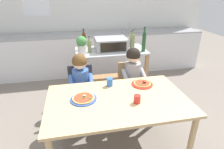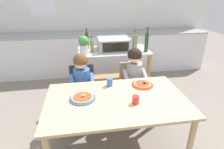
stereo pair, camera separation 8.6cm
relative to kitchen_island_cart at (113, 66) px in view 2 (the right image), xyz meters
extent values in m
plane|color=slate|center=(-0.18, -0.15, -0.59)|extent=(11.28, 11.28, 0.00)
cube|color=white|center=(-0.18, 1.61, 0.76)|extent=(5.58, 0.12, 2.70)
cube|color=silver|center=(-0.18, 1.20, -0.15)|extent=(5.02, 0.60, 0.87)
cube|color=#9E9EA3|center=(-0.18, 1.20, 0.29)|extent=(5.02, 0.60, 0.03)
cube|color=gray|center=(0.70, 1.20, 0.31)|extent=(0.40, 0.33, 0.02)
cylinder|color=#B7BABF|center=(0.70, 1.32, 0.41)|extent=(0.02, 0.02, 0.20)
cube|color=#B7BABF|center=(0.00, 0.00, 0.27)|extent=(1.16, 0.61, 0.02)
cube|color=#AD7F51|center=(0.00, 0.00, -0.28)|extent=(1.06, 0.56, 0.02)
cube|color=#AD7F51|center=(-0.54, -0.26, -0.16)|extent=(0.05, 0.05, 0.85)
cube|color=#AD7F51|center=(0.54, -0.26, -0.16)|extent=(0.05, 0.05, 0.85)
cube|color=#AD7F51|center=(-0.54, 0.26, -0.16)|extent=(0.05, 0.05, 0.85)
cube|color=#AD7F51|center=(0.54, 0.26, -0.16)|extent=(0.05, 0.05, 0.85)
cube|color=#999BA0|center=(0.01, 0.02, 0.38)|extent=(0.52, 0.39, 0.19)
cube|color=black|center=(0.01, -0.18, 0.38)|extent=(0.41, 0.01, 0.15)
cylinder|color=black|center=(0.19, -0.18, 0.32)|extent=(0.02, 0.01, 0.02)
cylinder|color=#1E4723|center=(0.50, -0.17, 0.43)|extent=(0.06, 0.06, 0.30)
cylinder|color=#1E4723|center=(0.50, -0.17, 0.62)|extent=(0.03, 0.03, 0.08)
cylinder|color=black|center=(0.50, -0.17, 0.67)|extent=(0.03, 0.03, 0.01)
cylinder|color=olive|center=(0.39, 0.13, 0.38)|extent=(0.07, 0.07, 0.20)
cylinder|color=olive|center=(0.39, 0.13, 0.51)|extent=(0.03, 0.03, 0.06)
cylinder|color=black|center=(0.39, 0.13, 0.55)|extent=(0.04, 0.04, 0.01)
cylinder|color=#4C2D14|center=(-0.42, 0.15, 0.42)|extent=(0.06, 0.06, 0.27)
cylinder|color=#4C2D14|center=(-0.42, 0.15, 0.58)|extent=(0.02, 0.02, 0.06)
cylinder|color=black|center=(-0.42, 0.15, 0.61)|extent=(0.03, 0.03, 0.01)
cylinder|color=olive|center=(-0.36, -0.05, 0.38)|extent=(0.06, 0.06, 0.18)
cylinder|color=olive|center=(-0.36, -0.05, 0.50)|extent=(0.02, 0.02, 0.06)
cylinder|color=black|center=(-0.36, -0.05, 0.53)|extent=(0.02, 0.02, 0.01)
cylinder|color=olive|center=(0.33, -0.11, 0.41)|extent=(0.07, 0.07, 0.26)
cylinder|color=olive|center=(0.33, -0.11, 0.58)|extent=(0.03, 0.03, 0.07)
cylinder|color=black|center=(0.33, -0.11, 0.61)|extent=(0.03, 0.03, 0.01)
cylinder|color=beige|center=(-0.48, -0.14, 0.36)|extent=(0.13, 0.13, 0.15)
sphere|color=#428942|center=(-0.48, -0.14, 0.49)|extent=(0.16, 0.16, 0.16)
cube|color=tan|center=(-0.18, -1.27, 0.12)|extent=(1.49, 0.91, 0.03)
cylinder|color=tan|center=(0.50, -1.67, -0.24)|extent=(0.06, 0.06, 0.70)
cylinder|color=tan|center=(-0.87, -0.88, -0.24)|extent=(0.06, 0.06, 0.70)
cylinder|color=tan|center=(0.50, -0.88, -0.24)|extent=(0.06, 0.06, 0.70)
cube|color=#333338|center=(-0.54, -0.61, -0.15)|extent=(0.36, 0.36, 0.04)
cube|color=#333338|center=(-0.54, -0.45, 0.04)|extent=(0.34, 0.03, 0.38)
cylinder|color=#333338|center=(-0.39, -0.76, -0.37)|extent=(0.03, 0.03, 0.42)
cylinder|color=#333338|center=(-0.69, -0.76, -0.37)|extent=(0.03, 0.03, 0.42)
cylinder|color=#333338|center=(-0.39, -0.46, -0.37)|extent=(0.03, 0.03, 0.42)
cylinder|color=#333338|center=(-0.69, -0.46, -0.37)|extent=(0.03, 0.03, 0.42)
cube|color=tan|center=(0.18, -0.63, -0.15)|extent=(0.36, 0.36, 0.04)
cube|color=tan|center=(0.18, -0.47, 0.04)|extent=(0.34, 0.03, 0.38)
cylinder|color=tan|center=(0.33, -0.78, -0.37)|extent=(0.03, 0.03, 0.42)
cylinder|color=tan|center=(0.03, -0.78, -0.37)|extent=(0.03, 0.03, 0.42)
cylinder|color=tan|center=(0.33, -0.48, -0.37)|extent=(0.03, 0.03, 0.42)
cylinder|color=tan|center=(0.03, -0.48, -0.37)|extent=(0.03, 0.03, 0.42)
cube|color=#424C6B|center=(-0.47, -0.75, -0.11)|extent=(0.10, 0.30, 0.10)
cylinder|color=#424C6B|center=(-0.47, -0.88, -0.35)|extent=(0.08, 0.08, 0.44)
cube|color=#424C6B|center=(-0.61, -0.75, -0.11)|extent=(0.10, 0.30, 0.10)
cylinder|color=#424C6B|center=(-0.61, -0.88, -0.35)|extent=(0.08, 0.08, 0.44)
cylinder|color=#3D60A8|center=(-0.41, -0.71, 0.10)|extent=(0.06, 0.26, 0.15)
cylinder|color=#3D60A8|center=(-0.67, -0.71, 0.10)|extent=(0.06, 0.26, 0.15)
cylinder|color=#3D60A8|center=(-0.54, -0.61, 0.06)|extent=(0.22, 0.22, 0.34)
sphere|color=beige|center=(-0.54, -0.61, 0.33)|extent=(0.19, 0.19, 0.19)
sphere|color=brown|center=(-0.54, -0.61, 0.35)|extent=(0.20, 0.20, 0.20)
cube|color=#424C6B|center=(0.25, -0.77, -0.11)|extent=(0.10, 0.30, 0.10)
cylinder|color=#424C6B|center=(0.25, -0.90, -0.35)|extent=(0.08, 0.08, 0.44)
cube|color=#424C6B|center=(0.11, -0.77, -0.11)|extent=(0.10, 0.30, 0.10)
cylinder|color=#424C6B|center=(0.11, -0.90, -0.35)|extent=(0.08, 0.08, 0.44)
cylinder|color=gray|center=(0.31, -0.73, 0.12)|extent=(0.06, 0.26, 0.15)
cylinder|color=gray|center=(0.05, -0.73, 0.12)|extent=(0.06, 0.26, 0.15)
cylinder|color=gray|center=(0.18, -0.63, 0.08)|extent=(0.22, 0.22, 0.38)
sphere|color=beige|center=(0.18, -0.63, 0.38)|extent=(0.19, 0.19, 0.19)
sphere|color=black|center=(0.18, -0.63, 0.39)|extent=(0.19, 0.19, 0.19)
cylinder|color=#3356B7|center=(-0.54, -1.21, 0.15)|extent=(0.28, 0.28, 0.01)
cylinder|color=tan|center=(-0.54, -1.21, 0.16)|extent=(0.23, 0.23, 0.01)
cylinder|color=#B23D23|center=(-0.54, -1.21, 0.17)|extent=(0.20, 0.20, 0.00)
cylinder|color=#DBC666|center=(-0.53, -1.19, 0.17)|extent=(0.04, 0.04, 0.01)
cylinder|color=maroon|center=(-0.53, -1.21, 0.17)|extent=(0.02, 0.02, 0.01)
cylinder|color=#386628|center=(-0.54, -1.22, 0.17)|extent=(0.03, 0.03, 0.01)
cylinder|color=#386628|center=(-0.47, -1.25, 0.17)|extent=(0.03, 0.03, 0.01)
cylinder|color=red|center=(0.18, -1.02, 0.15)|extent=(0.26, 0.26, 0.01)
cylinder|color=tan|center=(0.18, -1.02, 0.16)|extent=(0.21, 0.21, 0.01)
cylinder|color=#B23D23|center=(0.18, -1.02, 0.17)|extent=(0.17, 0.17, 0.00)
cylinder|color=maroon|center=(0.21, -1.03, 0.17)|extent=(0.04, 0.04, 0.01)
cylinder|color=#DBC666|center=(0.20, -1.04, 0.17)|extent=(0.02, 0.02, 0.01)
cylinder|color=#563319|center=(0.19, -1.04, 0.17)|extent=(0.03, 0.03, 0.01)
cylinder|color=#386628|center=(0.15, -1.07, 0.17)|extent=(0.03, 0.03, 0.01)
cylinder|color=#563319|center=(0.21, -1.04, 0.17)|extent=(0.03, 0.03, 0.01)
cylinder|color=maroon|center=(0.21, -0.99, 0.17)|extent=(0.03, 0.03, 0.01)
cylinder|color=red|center=(-0.01, -1.39, 0.18)|extent=(0.07, 0.07, 0.09)
cylinder|color=blue|center=(-0.21, -0.97, 0.19)|extent=(0.07, 0.07, 0.10)
camera|label=1|loc=(-0.59, -2.93, 1.21)|focal=30.09mm
camera|label=2|loc=(-0.50, -2.95, 1.21)|focal=30.09mm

